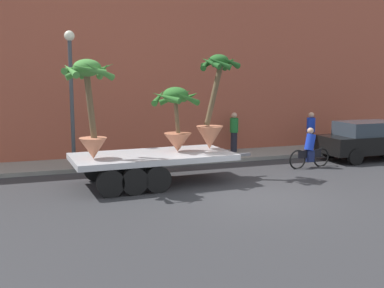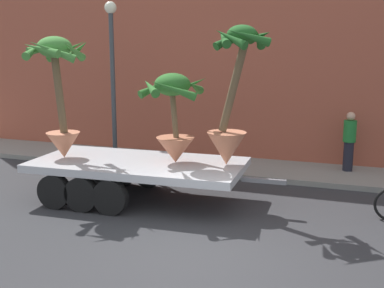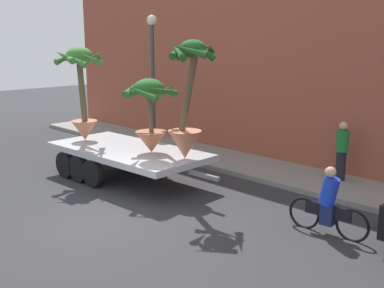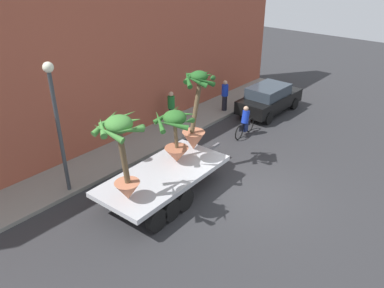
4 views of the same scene
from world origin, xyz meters
TOP-DOWN VIEW (x-y plane):
  - ground_plane at (0.00, 0.00)m, footprint 60.00×60.00m
  - sidewalk at (0.00, 6.10)m, footprint 24.00×2.20m
  - building_facade at (0.00, 7.80)m, footprint 24.00×1.20m
  - flatbed_trailer at (-2.59, 2.45)m, footprint 6.09×2.62m
  - potted_palm_rear at (-1.49, 2.64)m, footprint 1.60×1.63m
  - potted_palm_middle at (-0.14, 2.81)m, footprint 1.47×1.44m
  - potted_palm_front at (-4.30, 2.21)m, footprint 1.63×1.71m
  - cyclist at (3.91, 3.09)m, footprint 1.84×0.38m
  - parked_car at (7.19, 3.69)m, footprint 4.30×1.89m
  - pedestrian_near_gate at (5.59, 5.54)m, footprint 0.36×0.36m
  - pedestrian_far_left at (2.36, 6.52)m, footprint 0.36×0.36m
  - street_lamp at (-4.52, 5.30)m, footprint 0.36×0.36m

SIDE VIEW (x-z plane):
  - ground_plane at x=0.00m, z-range 0.00..0.00m
  - sidewalk at x=0.00m, z-range 0.00..0.15m
  - cyclist at x=3.91m, z-range -0.10..1.44m
  - flatbed_trailer at x=-2.59m, z-range 0.26..1.24m
  - parked_car at x=7.19m, z-range 0.04..1.62m
  - pedestrian_near_gate at x=5.59m, z-range 0.19..1.90m
  - pedestrian_far_left at x=2.36m, z-range 0.19..1.90m
  - potted_palm_rear at x=-1.49m, z-range 1.06..3.15m
  - potted_palm_middle at x=-0.14m, z-range 0.81..3.97m
  - potted_palm_front at x=-4.30m, z-range 1.22..4.15m
  - street_lamp at x=-4.52m, z-range 0.82..5.65m
  - building_facade at x=0.00m, z-range 0.00..7.42m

